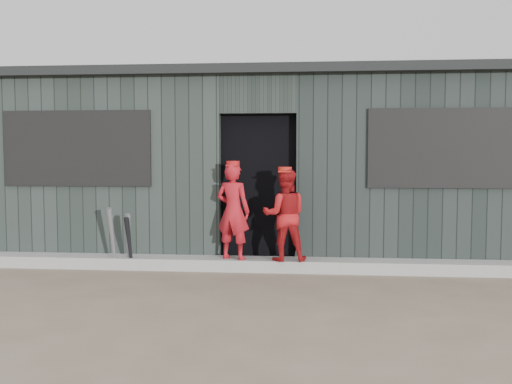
# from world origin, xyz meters

# --- Properties ---
(ground) EXTENTS (80.00, 80.00, 0.00)m
(ground) POSITION_xyz_m (0.00, 0.00, 0.00)
(ground) COLOR brown
(ground) RESTS_ON ground
(curb) EXTENTS (8.00, 0.36, 0.15)m
(curb) POSITION_xyz_m (0.00, 1.82, 0.07)
(curb) COLOR gray
(curb) RESTS_ON ground
(bat_left) EXTENTS (0.17, 0.32, 0.74)m
(bat_left) POSITION_xyz_m (-1.63, 1.69, 0.37)
(bat_left) COLOR #93949B
(bat_left) RESTS_ON ground
(bat_mid) EXTENTS (0.08, 0.31, 0.82)m
(bat_mid) POSITION_xyz_m (-1.81, 1.62, 0.41)
(bat_mid) COLOR gray
(bat_mid) RESTS_ON ground
(bat_right) EXTENTS (0.08, 0.29, 0.70)m
(bat_right) POSITION_xyz_m (-1.59, 1.63, 0.35)
(bat_right) COLOR black
(bat_right) RESTS_ON ground
(player_red_left) EXTENTS (0.51, 0.42, 1.22)m
(player_red_left) POSITION_xyz_m (-0.29, 1.76, 0.76)
(player_red_left) COLOR #AD151E
(player_red_left) RESTS_ON curb
(player_red_right) EXTENTS (0.59, 0.48, 1.14)m
(player_red_right) POSITION_xyz_m (0.37, 1.72, 0.72)
(player_red_right) COLOR #A61417
(player_red_right) RESTS_ON curb
(player_grey_back) EXTENTS (0.63, 0.52, 1.11)m
(player_grey_back) POSITION_xyz_m (0.62, 2.29, 0.56)
(player_grey_back) COLOR #A1A1A1
(player_grey_back) RESTS_ON ground
(dugout) EXTENTS (8.30, 3.30, 2.62)m
(dugout) POSITION_xyz_m (-0.00, 3.50, 1.29)
(dugout) COLOR black
(dugout) RESTS_ON ground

